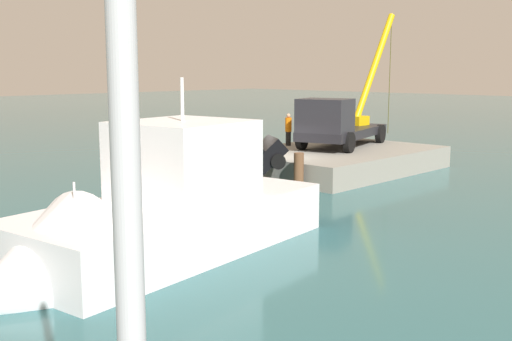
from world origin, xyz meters
TOP-DOWN VIEW (x-y plane):
  - ground at (0.00, 0.00)m, footprint 200.00×200.00m
  - dock at (-4.17, 0.00)m, footprint 10.13×7.19m
  - crane_truck at (-4.64, -0.31)m, footprint 9.07×4.19m
  - dock_worker at (-3.57, -2.73)m, footprint 0.34×0.34m
  - salvaged_car at (2.74, 0.09)m, footprint 4.11×3.64m
  - moored_yacht at (11.84, 5.43)m, footprint 11.39×5.33m
  - piling_near at (1.34, -1.43)m, footprint 0.29×0.29m
  - piling_mid at (1.30, 2.12)m, footprint 0.42×0.42m

SIDE VIEW (x-z plane):
  - ground at x=0.00m, z-range 0.00..0.00m
  - dock at x=-4.17m, z-range 0.00..1.08m
  - moored_yacht at x=11.84m, z-range -2.73..3.83m
  - salvaged_car at x=2.74m, z-range -1.13..2.35m
  - piling_mid at x=1.30m, z-range 0.00..1.61m
  - piling_near at x=1.34m, z-range 0.00..1.70m
  - dock_worker at x=-3.57m, z-range 1.10..2.78m
  - crane_truck at x=-4.64m, z-range -1.16..5.98m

